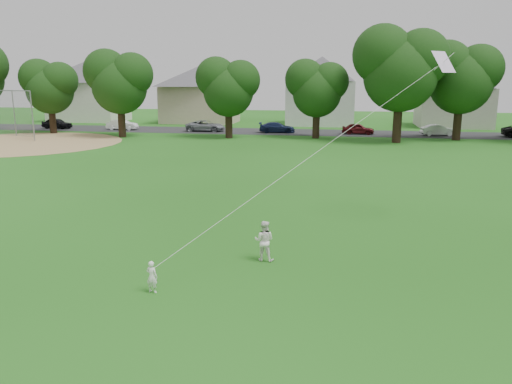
% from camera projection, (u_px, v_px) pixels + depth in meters
% --- Properties ---
extents(ground, '(160.00, 160.00, 0.00)m').
position_uv_depth(ground, '(227.00, 285.00, 14.22)').
color(ground, '#1C5513').
rests_on(ground, ground).
extents(street, '(90.00, 7.00, 0.01)m').
position_uv_depth(street, '(316.00, 132.00, 54.53)').
color(street, '#2D2D30').
rests_on(street, ground).
extents(dirt_infield, '(18.00, 18.00, 0.02)m').
position_uv_depth(dirt_infield, '(21.00, 143.00, 45.55)').
color(dirt_infield, '#9E7F51').
rests_on(dirt_infield, ground).
extents(toddler, '(0.37, 0.28, 0.91)m').
position_uv_depth(toddler, '(152.00, 277.00, 13.65)').
color(toddler, white).
rests_on(toddler, ground).
extents(older_boy, '(0.68, 0.55, 1.33)m').
position_uv_depth(older_boy, '(264.00, 241.00, 16.03)').
color(older_boy, white).
rests_on(older_boy, ground).
extents(kite, '(4.93, 4.90, 13.53)m').
position_uv_depth(kite, '(322.00, 148.00, 16.38)').
color(kite, silver).
rests_on(kite, ground).
extents(baseball_backstop, '(9.96, 4.38, 4.58)m').
position_uv_depth(baseball_backstop, '(10.00, 114.00, 50.15)').
color(baseball_backstop, gray).
rests_on(baseball_backstop, ground).
extents(tree_row, '(81.71, 9.17, 11.25)m').
position_uv_depth(tree_row, '(368.00, 70.00, 46.21)').
color(tree_row, black).
rests_on(tree_row, ground).
extents(parked_cars, '(63.83, 2.30, 1.29)m').
position_uv_depth(parked_cars, '(340.00, 128.00, 52.99)').
color(parked_cars, black).
rests_on(parked_cars, ground).
extents(house_row, '(76.79, 13.72, 9.98)m').
position_uv_depth(house_row, '(306.00, 87.00, 63.42)').
color(house_row, white).
rests_on(house_row, ground).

